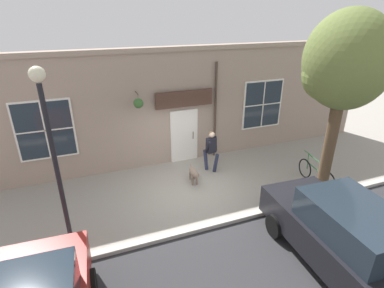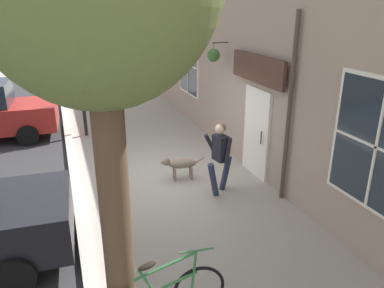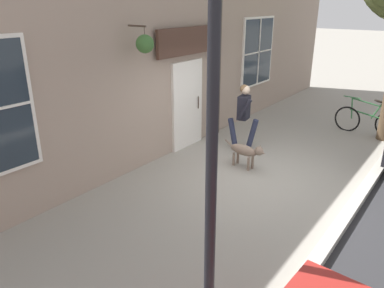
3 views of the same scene
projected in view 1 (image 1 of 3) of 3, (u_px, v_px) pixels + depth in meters
ground_plane at (191, 189)px, 10.08m from camera, size 90.00×90.00×0.00m
storefront_facade at (168, 107)px, 11.19m from camera, size 0.95×18.00×4.39m
pedestrian_walking at (211, 148)px, 10.91m from camera, size 0.70×0.55×1.60m
dog_on_leash at (194, 173)px, 10.32m from camera, size 1.06×0.33×0.60m
street_tree_by_curb at (343, 65)px, 8.34m from camera, size 2.52×2.26×5.64m
leaning_bicycle at (316, 173)px, 10.31m from camera, size 1.74×0.20×1.00m
parked_car_mid_block at (346, 236)px, 6.70m from camera, size 4.39×2.11×1.75m
street_lamp at (50, 139)px, 6.41m from camera, size 0.32×0.32×4.53m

